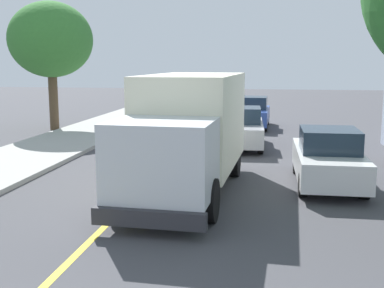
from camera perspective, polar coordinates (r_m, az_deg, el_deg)
The scene contains 6 objects.
centre_line_yellow at distance 14.69m, azimuth -4.99°, elevation -4.46°, with size 0.16×56.00×0.01m, color gold.
box_truck at distance 13.40m, azimuth -0.42°, elevation 1.89°, with size 2.72×7.28×3.20m.
parked_car_near at distance 20.57m, azimuth 5.73°, elevation 1.82°, with size 1.99×4.48×1.67m.
parked_car_mid at distance 26.82m, azimuth 6.98°, elevation 3.61°, with size 1.92×4.45×1.67m.
parked_van_across at distance 14.70m, azimuth 15.57°, elevation -1.63°, with size 1.83×4.41×1.67m.
street_tree_down_block at distance 26.60m, azimuth -16.13°, elevation 11.55°, with size 4.28×4.28×6.59m.
Camera 1 is at (3.51, -3.82, 3.57)m, focal length 45.79 mm.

